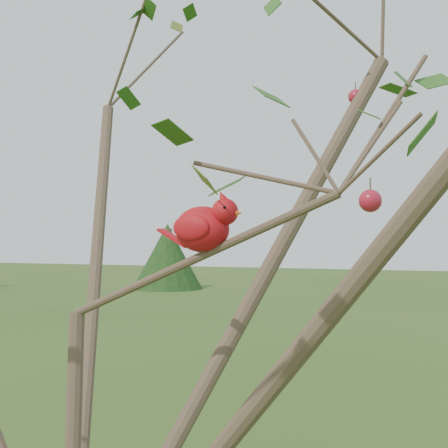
# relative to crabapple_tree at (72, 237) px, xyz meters

# --- Properties ---
(crabapple_tree) EXTENTS (2.35, 2.05, 2.95)m
(crabapple_tree) POSITION_rel_crabapple_tree_xyz_m (0.00, 0.00, 0.00)
(crabapple_tree) COLOR #433224
(crabapple_tree) RESTS_ON ground
(cardinal) EXTENTS (0.19, 0.11, 0.14)m
(cardinal) POSITION_rel_crabapple_tree_xyz_m (0.25, 0.10, 0.02)
(cardinal) COLOR red
(cardinal) RESTS_ON ground
(distant_trees) EXTENTS (38.56, 11.67, 3.66)m
(distant_trees) POSITION_rel_crabapple_tree_xyz_m (-0.28, 23.32, -0.56)
(distant_trees) COLOR #433224
(distant_trees) RESTS_ON ground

